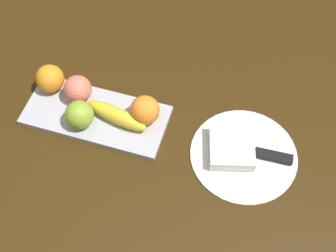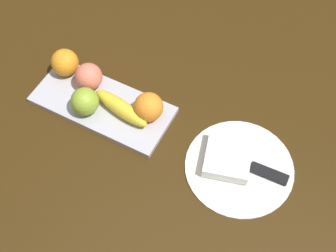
{
  "view_description": "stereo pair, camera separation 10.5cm",
  "coord_description": "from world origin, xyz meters",
  "px_view_note": "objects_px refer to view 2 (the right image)",
  "views": [
    {
      "loc": [
        -0.38,
        0.55,
        0.93
      ],
      "look_at": [
        -0.22,
        0.01,
        0.04
      ],
      "focal_mm": 46.88,
      "sensor_mm": 36.0,
      "label": 1
    },
    {
      "loc": [
        -0.48,
        0.51,
        0.93
      ],
      "look_at": [
        -0.22,
        0.01,
        0.04
      ],
      "focal_mm": 46.88,
      "sensor_mm": 36.0,
      "label": 2
    }
  ],
  "objects_px": {
    "orange_near_apple": "(149,107)",
    "folded_napkin": "(228,157)",
    "fruit_tray": "(102,105)",
    "dinner_plate": "(239,167)",
    "banana": "(121,108)",
    "apple": "(85,101)",
    "orange_near_banana": "(65,63)",
    "knife": "(263,170)",
    "peach": "(89,77)"
  },
  "relations": [
    {
      "from": "orange_near_banana",
      "to": "knife",
      "type": "distance_m",
      "value": 0.57
    },
    {
      "from": "orange_near_apple",
      "to": "peach",
      "type": "distance_m",
      "value": 0.18
    },
    {
      "from": "orange_near_banana",
      "to": "knife",
      "type": "xyz_separation_m",
      "value": [
        -0.57,
        0.03,
        -0.04
      ]
    },
    {
      "from": "folded_napkin",
      "to": "banana",
      "type": "bearing_deg",
      "value": 0.33
    },
    {
      "from": "orange_near_banana",
      "to": "apple",
      "type": "bearing_deg",
      "value": 145.12
    },
    {
      "from": "apple",
      "to": "orange_near_apple",
      "type": "distance_m",
      "value": 0.16
    },
    {
      "from": "apple",
      "to": "orange_near_apple",
      "type": "relative_size",
      "value": 0.97
    },
    {
      "from": "orange_near_apple",
      "to": "folded_napkin",
      "type": "height_order",
      "value": "orange_near_apple"
    },
    {
      "from": "fruit_tray",
      "to": "banana",
      "type": "bearing_deg",
      "value": 178.39
    },
    {
      "from": "fruit_tray",
      "to": "dinner_plate",
      "type": "distance_m",
      "value": 0.38
    },
    {
      "from": "folded_napkin",
      "to": "dinner_plate",
      "type": "bearing_deg",
      "value": 180.0
    },
    {
      "from": "apple",
      "to": "banana",
      "type": "distance_m",
      "value": 0.09
    },
    {
      "from": "orange_near_banana",
      "to": "dinner_plate",
      "type": "bearing_deg",
      "value": 174.97
    },
    {
      "from": "apple",
      "to": "knife",
      "type": "relative_size",
      "value": 0.39
    },
    {
      "from": "apple",
      "to": "folded_napkin",
      "type": "bearing_deg",
      "value": -174.67
    },
    {
      "from": "fruit_tray",
      "to": "orange_near_banana",
      "type": "xyz_separation_m",
      "value": [
        0.14,
        -0.05,
        0.04
      ]
    },
    {
      "from": "fruit_tray",
      "to": "orange_near_apple",
      "type": "bearing_deg",
      "value": -169.58
    },
    {
      "from": "orange_near_apple",
      "to": "dinner_plate",
      "type": "height_order",
      "value": "orange_near_apple"
    },
    {
      "from": "orange_near_apple",
      "to": "knife",
      "type": "height_order",
      "value": "orange_near_apple"
    },
    {
      "from": "fruit_tray",
      "to": "orange_near_apple",
      "type": "relative_size",
      "value": 4.91
    },
    {
      "from": "fruit_tray",
      "to": "knife",
      "type": "relative_size",
      "value": 1.99
    },
    {
      "from": "apple",
      "to": "knife",
      "type": "bearing_deg",
      "value": -174.21
    },
    {
      "from": "banana",
      "to": "dinner_plate",
      "type": "relative_size",
      "value": 0.65
    },
    {
      "from": "fruit_tray",
      "to": "knife",
      "type": "bearing_deg",
      "value": -178.46
    },
    {
      "from": "fruit_tray",
      "to": "apple",
      "type": "relative_size",
      "value": 5.08
    },
    {
      "from": "dinner_plate",
      "to": "folded_napkin",
      "type": "distance_m",
      "value": 0.04
    },
    {
      "from": "peach",
      "to": "folded_napkin",
      "type": "relative_size",
      "value": 0.63
    },
    {
      "from": "orange_near_apple",
      "to": "banana",
      "type": "bearing_deg",
      "value": 20.67
    },
    {
      "from": "peach",
      "to": "knife",
      "type": "relative_size",
      "value": 0.39
    },
    {
      "from": "apple",
      "to": "dinner_plate",
      "type": "xyz_separation_m",
      "value": [
        -0.4,
        -0.03,
        -0.05
      ]
    },
    {
      "from": "banana",
      "to": "fruit_tray",
      "type": "bearing_deg",
      "value": -170.18
    },
    {
      "from": "banana",
      "to": "orange_near_apple",
      "type": "distance_m",
      "value": 0.07
    },
    {
      "from": "folded_napkin",
      "to": "fruit_tray",
      "type": "bearing_deg",
      "value": 0.0
    },
    {
      "from": "banana",
      "to": "folded_napkin",
      "type": "relative_size",
      "value": 1.49
    },
    {
      "from": "folded_napkin",
      "to": "knife",
      "type": "distance_m",
      "value": 0.09
    },
    {
      "from": "banana",
      "to": "knife",
      "type": "height_order",
      "value": "banana"
    },
    {
      "from": "peach",
      "to": "dinner_plate",
      "type": "bearing_deg",
      "value": 175.34
    },
    {
      "from": "peach",
      "to": "dinner_plate",
      "type": "distance_m",
      "value": 0.44
    },
    {
      "from": "banana",
      "to": "folded_napkin",
      "type": "height_order",
      "value": "banana"
    },
    {
      "from": "orange_near_apple",
      "to": "peach",
      "type": "xyz_separation_m",
      "value": [
        0.18,
        -0.01,
        -0.0
      ]
    },
    {
      "from": "folded_napkin",
      "to": "orange_near_banana",
      "type": "bearing_deg",
      "value": -5.36
    },
    {
      "from": "orange_near_apple",
      "to": "orange_near_banana",
      "type": "distance_m",
      "value": 0.26
    },
    {
      "from": "orange_near_banana",
      "to": "banana",
      "type": "bearing_deg",
      "value": 166.53
    },
    {
      "from": "banana",
      "to": "orange_near_apple",
      "type": "bearing_deg",
      "value": 32.09
    },
    {
      "from": "fruit_tray",
      "to": "dinner_plate",
      "type": "height_order",
      "value": "fruit_tray"
    },
    {
      "from": "fruit_tray",
      "to": "peach",
      "type": "relative_size",
      "value": 5.09
    },
    {
      "from": "banana",
      "to": "orange_near_apple",
      "type": "xyz_separation_m",
      "value": [
        -0.07,
        -0.02,
        0.02
      ]
    },
    {
      "from": "fruit_tray",
      "to": "dinner_plate",
      "type": "bearing_deg",
      "value": 180.0
    },
    {
      "from": "fruit_tray",
      "to": "knife",
      "type": "height_order",
      "value": "knife"
    },
    {
      "from": "apple",
      "to": "banana",
      "type": "height_order",
      "value": "apple"
    }
  ]
}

